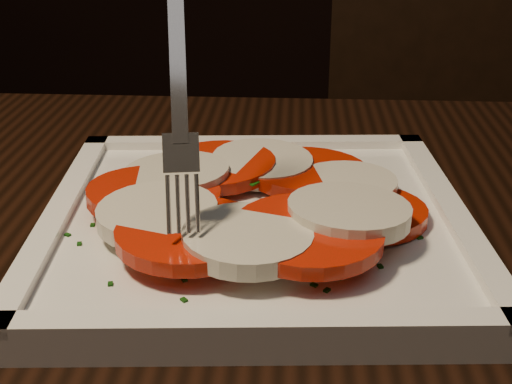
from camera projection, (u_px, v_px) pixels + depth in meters
chair at (454, 156)px, 1.16m from camera, size 0.43×0.43×0.93m
plate at (256, 226)px, 0.44m from camera, size 0.29×0.29×0.01m
caprese_salad at (256, 198)px, 0.43m from camera, size 0.21×0.20×0.03m
fork at (178, 66)px, 0.38m from camera, size 0.05×0.09×0.15m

